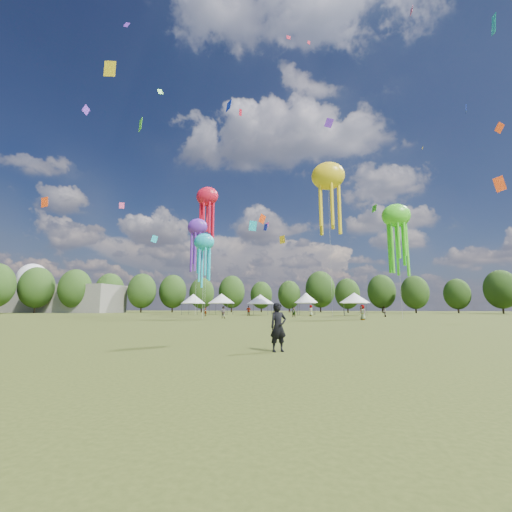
# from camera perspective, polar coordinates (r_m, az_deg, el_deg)

# --- Properties ---
(ground) EXTENTS (300.00, 300.00, 0.00)m
(ground) POSITION_cam_1_polar(r_m,az_deg,el_deg) (17.55, -24.15, -12.70)
(ground) COLOR #384416
(ground) RESTS_ON ground
(observer_main) EXTENTS (0.71, 0.67, 1.63)m
(observer_main) POSITION_cam_1_polar(r_m,az_deg,el_deg) (11.72, 3.76, -11.81)
(observer_main) COLOR black
(observer_main) RESTS_ON ground
(spectator_near) EXTENTS (0.86, 0.70, 1.64)m
(spectator_near) POSITION_cam_1_polar(r_m,az_deg,el_deg) (47.38, -5.55, -9.41)
(spectator_near) COLOR gray
(spectator_near) RESTS_ON ground
(spectators_far) EXTENTS (30.59, 23.68, 1.92)m
(spectators_far) POSITION_cam_1_polar(r_m,az_deg,el_deg) (57.03, 7.34, -9.21)
(spectators_far) COLOR gray
(spectators_far) RESTS_ON ground
(festival_tents) EXTENTS (38.39, 7.24, 4.40)m
(festival_tents) POSITION_cam_1_polar(r_m,az_deg,el_deg) (68.98, 1.47, -7.14)
(festival_tents) COLOR #47474C
(festival_tents) RESTS_ON ground
(show_kites) EXTENTS (37.24, 20.83, 25.39)m
(show_kites) POSITION_cam_1_polar(r_m,az_deg,el_deg) (57.97, 3.94, 7.72)
(show_kites) COLOR purple
(show_kites) RESTS_ON ground
(small_kites) EXTENTS (74.15, 55.14, 45.20)m
(small_kites) POSITION_cam_1_polar(r_m,az_deg,el_deg) (64.48, 3.05, 16.91)
(small_kites) COLOR purple
(small_kites) RESTS_ON ground
(treeline) EXTENTS (201.57, 95.24, 13.43)m
(treeline) POSITION_cam_1_polar(r_m,az_deg,el_deg) (77.97, 2.85, -4.92)
(treeline) COLOR #38281C
(treeline) RESTS_ON ground
(hangar) EXTENTS (40.00, 12.00, 8.00)m
(hangar) POSITION_cam_1_polar(r_m,az_deg,el_deg) (119.20, -30.52, -6.26)
(hangar) COLOR gray
(hangar) RESTS_ON ground
(radome) EXTENTS (9.00, 9.00, 16.00)m
(radome) POSITION_cam_1_polar(r_m,az_deg,el_deg) (135.05, -33.46, -3.62)
(radome) COLOR white
(radome) RESTS_ON ground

